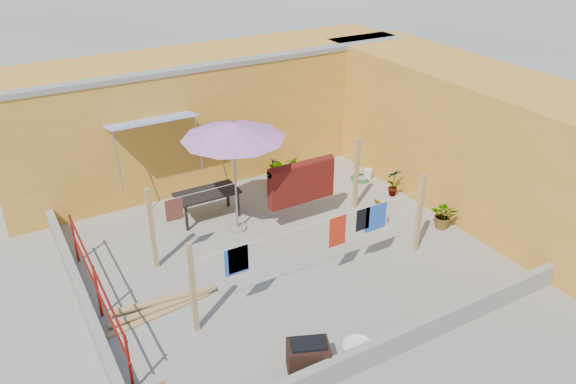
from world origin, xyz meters
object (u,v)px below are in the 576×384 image
at_px(plant_back_a, 282,172).
at_px(patio_umbrella, 233,131).
at_px(water_jug_a, 382,217).
at_px(green_hose, 361,178).
at_px(brazier, 308,357).
at_px(outdoor_table, 207,195).
at_px(white_basin, 358,346).
at_px(water_jug_b, 368,174).

bearing_deg(plant_back_a, patio_umbrella, -145.07).
height_order(patio_umbrella, water_jug_a, patio_umbrella).
bearing_deg(patio_umbrella, green_hose, 9.65).
bearing_deg(brazier, plant_back_a, 64.19).
bearing_deg(green_hose, water_jug_a, -114.22).
distance_m(outdoor_table, plant_back_a, 2.37).
distance_m(green_hose, plant_back_a, 2.19).
xyz_separation_m(white_basin, green_hose, (3.87, 5.16, -0.01)).
bearing_deg(white_basin, plant_back_a, 72.56).
relative_size(outdoor_table, brazier, 1.87).
xyz_separation_m(outdoor_table, water_jug_a, (3.40, -2.26, -0.46)).
xyz_separation_m(water_jug_a, plant_back_a, (-1.09, 2.79, 0.27)).
height_order(white_basin, water_jug_a, water_jug_a).
distance_m(patio_umbrella, water_jug_b, 4.73).
bearing_deg(water_jug_a, brazier, -142.08).
xyz_separation_m(outdoor_table, water_jug_b, (4.50, -0.25, -0.46)).
height_order(water_jug_a, plant_back_a, plant_back_a).
relative_size(patio_umbrella, white_basin, 4.91).
bearing_deg(plant_back_a, white_basin, -107.44).
bearing_deg(white_basin, water_jug_a, 46.20).
relative_size(outdoor_table, plant_back_a, 1.69).
xyz_separation_m(brazier, plant_back_a, (2.82, 5.84, 0.14)).
relative_size(brazier, water_jug_a, 2.17).
height_order(outdoor_table, green_hose, outdoor_table).
relative_size(white_basin, water_jug_b, 1.56).
bearing_deg(patio_umbrella, white_basin, -88.69).
xyz_separation_m(brazier, white_basin, (0.99, 0.00, -0.24)).
height_order(patio_umbrella, white_basin, patio_umbrella).
relative_size(outdoor_table, water_jug_b, 4.19).
height_order(outdoor_table, brazier, outdoor_table).
xyz_separation_m(brazier, water_jug_a, (3.91, 3.05, -0.13)).
bearing_deg(plant_back_a, brazier, -115.81).
relative_size(patio_umbrella, outdoor_table, 1.83).
distance_m(brazier, water_jug_b, 7.13).
height_order(brazier, water_jug_a, brazier).
bearing_deg(water_jug_a, outdoor_table, 146.40).
height_order(patio_umbrella, green_hose, patio_umbrella).
bearing_deg(water_jug_a, water_jug_b, 61.29).
relative_size(water_jug_b, green_hose, 0.65).
bearing_deg(green_hose, outdoor_table, 178.09).
bearing_deg(outdoor_table, patio_umbrella, -65.82).
bearing_deg(patio_umbrella, water_jug_a, -25.37).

